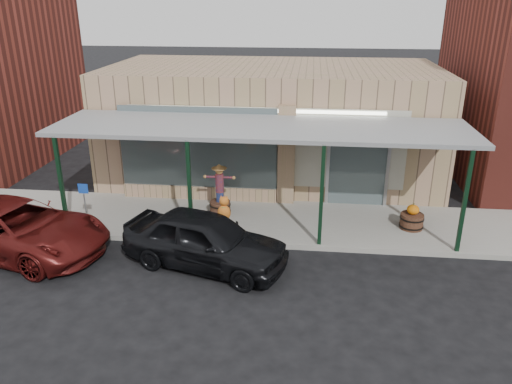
# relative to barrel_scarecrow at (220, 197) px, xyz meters

# --- Properties ---
(ground) EXTENTS (120.00, 120.00, 0.00)m
(ground) POSITION_rel_barrel_scarecrow_xyz_m (1.29, -3.88, -0.71)
(ground) COLOR black
(ground) RESTS_ON ground
(sidewalk) EXTENTS (40.00, 3.20, 0.15)m
(sidewalk) POSITION_rel_barrel_scarecrow_xyz_m (1.29, -0.28, -0.63)
(sidewalk) COLOR gray
(sidewalk) RESTS_ON ground
(storefront) EXTENTS (12.00, 6.25, 4.20)m
(storefront) POSITION_rel_barrel_scarecrow_xyz_m (1.29, 4.28, 1.38)
(storefront) COLOR #A17C63
(storefront) RESTS_ON ground
(awning) EXTENTS (12.00, 3.00, 3.04)m
(awning) POSITION_rel_barrel_scarecrow_xyz_m (1.29, -0.32, 2.30)
(awning) COLOR gray
(awning) RESTS_ON ground
(block_buildings_near) EXTENTS (61.00, 8.00, 8.00)m
(block_buildings_near) POSITION_rel_barrel_scarecrow_xyz_m (3.30, 5.32, 3.06)
(block_buildings_near) COLOR maroon
(block_buildings_near) RESTS_ON ground
(barrel_scarecrow) EXTENTS (1.00, 0.65, 1.65)m
(barrel_scarecrow) POSITION_rel_barrel_scarecrow_xyz_m (0.00, 0.00, 0.00)
(barrel_scarecrow) COLOR #543221
(barrel_scarecrow) RESTS_ON sidewalk
(barrel_pumpkin) EXTENTS (0.89, 0.89, 0.80)m
(barrel_pumpkin) POSITION_rel_barrel_scarecrow_xyz_m (5.81, -0.41, -0.28)
(barrel_pumpkin) COLOR #543221
(barrel_pumpkin) RESTS_ON sidewalk
(handicap_sign) EXTENTS (0.29, 0.04, 1.41)m
(handicap_sign) POSITION_rel_barrel_scarecrow_xyz_m (-3.71, -1.48, 0.35)
(handicap_sign) COLOR gray
(handicap_sign) RESTS_ON sidewalk
(parked_sedan) EXTENTS (4.63, 2.89, 1.60)m
(parked_sedan) POSITION_rel_barrel_scarecrow_xyz_m (0.15, -2.98, 0.03)
(parked_sedan) COLOR black
(parked_sedan) RESTS_ON ground
(car_maroon) EXTENTS (5.57, 3.52, 1.43)m
(car_maroon) POSITION_rel_barrel_scarecrow_xyz_m (-5.09, -2.82, 0.01)
(car_maroon) COLOR #561311
(car_maroon) RESTS_ON ground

